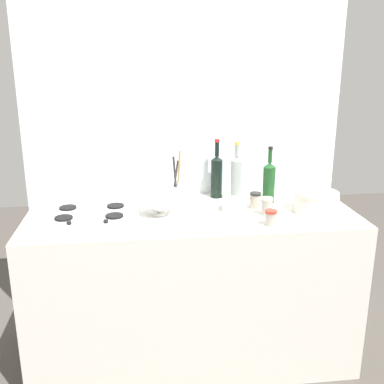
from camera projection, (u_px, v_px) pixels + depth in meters
ground_plane at (192, 352)px, 2.78m from camera, size 6.00×6.00×0.00m
counter_block at (192, 286)px, 2.65m from camera, size 1.80×0.70×0.90m
backsplash_panel at (184, 153)px, 2.81m from camera, size 1.90×0.06×2.31m
stovetop_hob at (91, 214)px, 2.46m from camera, size 0.52×0.37×0.04m
plate_stack at (316, 202)px, 2.53m from camera, size 0.25×0.25×0.11m
wine_bottle_leftmost at (217, 175)px, 2.76m from camera, size 0.07×0.07×0.36m
wine_bottle_mid_left at (236, 178)px, 2.70m from camera, size 0.06×0.06×0.35m
wine_bottle_mid_right at (269, 182)px, 2.67m from camera, size 0.07×0.07×0.33m
mixing_bowl at (159, 207)px, 2.48m from camera, size 0.20×0.20×0.08m
butter_dish at (235, 204)px, 2.56m from camera, size 0.15×0.12×0.07m
utensil_crock at (178, 191)px, 2.68m from camera, size 0.08×0.08×0.31m
condiment_jar_front at (267, 206)px, 2.48m from camera, size 0.06×0.06×0.10m
condiment_jar_rear at (255, 200)px, 2.59m from camera, size 0.07×0.07×0.09m
condiment_jar_spare at (271, 218)px, 2.33m from camera, size 0.06×0.06×0.08m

